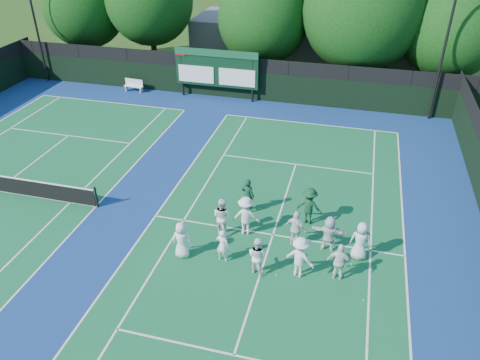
# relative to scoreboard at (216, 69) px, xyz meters

# --- Properties ---
(ground) EXTENTS (120.00, 120.00, 0.00)m
(ground) POSITION_rel_scoreboard_xyz_m (7.01, -15.59, -2.19)
(ground) COLOR #203B10
(ground) RESTS_ON ground
(court_apron) EXTENTS (34.00, 32.00, 0.01)m
(court_apron) POSITION_rel_scoreboard_xyz_m (1.01, -14.59, -2.19)
(court_apron) COLOR navy
(court_apron) RESTS_ON ground
(near_court) EXTENTS (11.05, 23.85, 0.01)m
(near_court) POSITION_rel_scoreboard_xyz_m (7.01, -14.59, -2.18)
(near_court) COLOR #125A31
(near_court) RESTS_ON ground
(back_fence) EXTENTS (34.00, 0.08, 3.00)m
(back_fence) POSITION_rel_scoreboard_xyz_m (1.01, 0.41, -0.83)
(back_fence) COLOR black
(back_fence) RESTS_ON ground
(scoreboard) EXTENTS (6.00, 0.21, 3.55)m
(scoreboard) POSITION_rel_scoreboard_xyz_m (0.00, 0.00, 0.00)
(scoreboard) COLOR black
(scoreboard) RESTS_ON ground
(clubhouse) EXTENTS (18.00, 6.00, 4.00)m
(clubhouse) POSITION_rel_scoreboard_xyz_m (5.01, 8.41, -0.19)
(clubhouse) COLOR #5C5C61
(clubhouse) RESTS_ON ground
(light_pole_right) EXTENTS (1.20, 0.30, 10.12)m
(light_pole_right) POSITION_rel_scoreboard_xyz_m (14.51, 0.11, 4.11)
(light_pole_right) COLOR black
(light_pole_right) RESTS_ON ground
(bench) EXTENTS (1.49, 0.53, 0.92)m
(bench) POSITION_rel_scoreboard_xyz_m (-6.39, -0.22, -1.69)
(bench) COLOR silver
(bench) RESTS_ON ground
(tree_a) EXTENTS (6.44, 6.44, 8.22)m
(tree_a) POSITION_rel_scoreboard_xyz_m (-11.95, 3.99, 2.64)
(tree_a) COLOR black
(tree_a) RESTS_ON ground
(tree_b) EXTENTS (6.63, 6.63, 9.01)m
(tree_b) POSITION_rel_scoreboard_xyz_m (-6.27, 3.99, 3.33)
(tree_b) COLOR black
(tree_b) RESTS_ON ground
(tree_c) EXTENTS (6.52, 6.52, 8.07)m
(tree_c) POSITION_rel_scoreboard_xyz_m (2.54, 3.99, 2.44)
(tree_c) COLOR black
(tree_c) RESTS_ON ground
(tree_d) EXTENTS (8.35, 8.35, 9.96)m
(tree_d) POSITION_rel_scoreboard_xyz_m (9.59, 3.99, 3.37)
(tree_d) COLOR black
(tree_d) RESTS_ON ground
(tree_e) EXTENTS (6.47, 6.47, 8.03)m
(tree_e) POSITION_rel_scoreboard_xyz_m (15.48, 3.99, 2.43)
(tree_e) COLOR black
(tree_e) RESTS_ON ground
(tennis_ball_1) EXTENTS (0.07, 0.07, 0.07)m
(tennis_ball_1) POSITION_rel_scoreboard_xyz_m (7.89, -11.76, -2.16)
(tennis_ball_1) COLOR #C1E71B
(tennis_ball_1) RESTS_ON ground
(tennis_ball_2) EXTENTS (0.07, 0.07, 0.07)m
(tennis_ball_2) POSITION_rel_scoreboard_xyz_m (10.95, -17.53, -2.16)
(tennis_ball_2) COLOR #C1E71B
(tennis_ball_2) RESTS_ON ground
(tennis_ball_3) EXTENTS (0.07, 0.07, 0.07)m
(tennis_ball_3) POSITION_rel_scoreboard_xyz_m (4.72, -14.04, -2.16)
(tennis_ball_3) COLOR #C1E71B
(tennis_ball_3) RESTS_ON ground
(tennis_ball_4) EXTENTS (0.07, 0.07, 0.07)m
(tennis_ball_4) POSITION_rel_scoreboard_xyz_m (6.06, -12.83, -2.16)
(tennis_ball_4) COLOR #C1E71B
(tennis_ball_4) RESTS_ON ground
(tennis_ball_5) EXTENTS (0.07, 0.07, 0.07)m
(tennis_ball_5) POSITION_rel_scoreboard_xyz_m (7.65, -17.02, -2.16)
(tennis_ball_5) COLOR #C1E71B
(tennis_ball_5) RESTS_ON ground
(player_front_0) EXTENTS (0.81, 0.54, 1.63)m
(player_front_0) POSITION_rel_scoreboard_xyz_m (3.72, -16.85, -1.38)
(player_front_0) COLOR white
(player_front_0) RESTS_ON ground
(player_front_1) EXTENTS (0.59, 0.43, 1.50)m
(player_front_1) POSITION_rel_scoreboard_xyz_m (5.38, -16.68, -1.44)
(player_front_1) COLOR white
(player_front_1) RESTS_ON ground
(player_front_2) EXTENTS (0.97, 0.88, 1.64)m
(player_front_2) POSITION_rel_scoreboard_xyz_m (6.85, -16.99, -1.37)
(player_front_2) COLOR white
(player_front_2) RESTS_ON ground
(player_front_3) EXTENTS (1.29, 0.97, 1.77)m
(player_front_3) POSITION_rel_scoreboard_xyz_m (8.45, -16.77, -1.30)
(player_front_3) COLOR silver
(player_front_3) RESTS_ON ground
(player_front_4) EXTENTS (0.99, 0.51, 1.63)m
(player_front_4) POSITION_rel_scoreboard_xyz_m (9.93, -16.58, -1.38)
(player_front_4) COLOR white
(player_front_4) RESTS_ON ground
(player_back_0) EXTENTS (1.06, 0.96, 1.77)m
(player_back_0) POSITION_rel_scoreboard_xyz_m (4.86, -14.98, -1.31)
(player_back_0) COLOR silver
(player_back_0) RESTS_ON ground
(player_back_1) EXTENTS (1.29, 0.89, 1.83)m
(player_back_1) POSITION_rel_scoreboard_xyz_m (5.83, -14.75, -1.27)
(player_back_1) COLOR silver
(player_back_1) RESTS_ON ground
(player_back_2) EXTENTS (1.06, 0.74, 1.67)m
(player_back_2) POSITION_rel_scoreboard_xyz_m (8.03, -14.99, -1.36)
(player_back_2) COLOR silver
(player_back_2) RESTS_ON ground
(player_back_3) EXTENTS (1.51, 0.52, 1.61)m
(player_back_3) POSITION_rel_scoreboard_xyz_m (9.37, -14.92, -1.39)
(player_back_3) COLOR silver
(player_back_3) RESTS_ON ground
(player_back_4) EXTENTS (0.90, 0.65, 1.71)m
(player_back_4) POSITION_rel_scoreboard_xyz_m (10.63, -15.15, -1.34)
(player_back_4) COLOR silver
(player_back_4) RESTS_ON ground
(coach_left) EXTENTS (0.69, 0.52, 1.72)m
(coach_left) POSITION_rel_scoreboard_xyz_m (5.52, -13.13, -1.33)
(coach_left) COLOR #0F3922
(coach_left) RESTS_ON ground
(coach_right) EXTENTS (1.24, 0.83, 1.77)m
(coach_right) POSITION_rel_scoreboard_xyz_m (8.35, -13.29, -1.30)
(coach_right) COLOR #0F3A21
(coach_right) RESTS_ON ground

